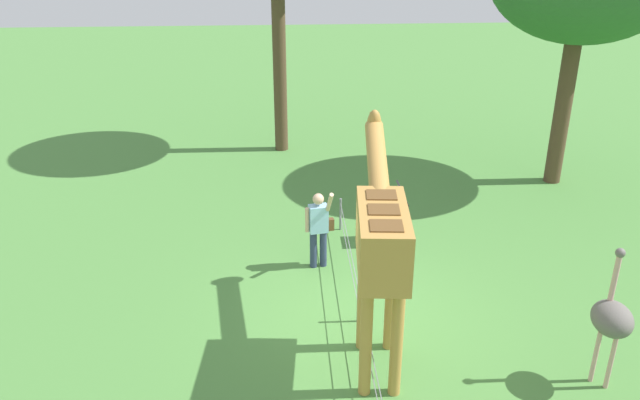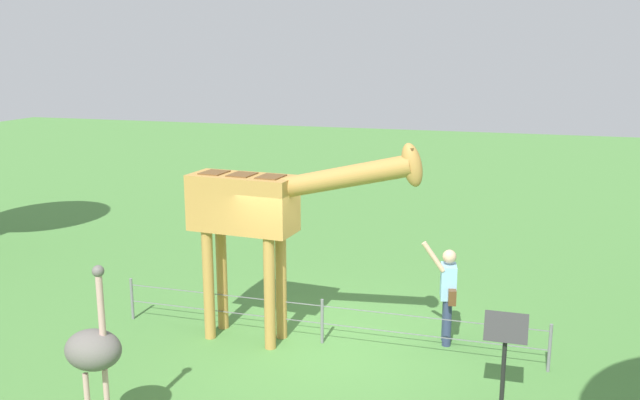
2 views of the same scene
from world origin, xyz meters
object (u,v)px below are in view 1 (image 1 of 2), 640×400
at_px(visitor, 319,226).
at_px(ostrich, 612,319).
at_px(giraffe, 381,235).
at_px(info_sign, 402,201).

relative_size(visitor, ostrich, 0.78).
bearing_deg(giraffe, ostrich, -104.84).
xyz_separation_m(visitor, info_sign, (0.94, -1.79, 0.05)).
bearing_deg(info_sign, visitor, 117.67).
distance_m(visitor, info_sign, 2.02).
bearing_deg(ostrich, giraffe, 75.16).
xyz_separation_m(giraffe, ostrich, (-0.86, -3.26, -1.01)).
distance_m(ostrich, info_sign, 5.19).
bearing_deg(giraffe, info_sign, -15.30).
xyz_separation_m(giraffe, info_sign, (3.83, -1.05, -1.24)).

